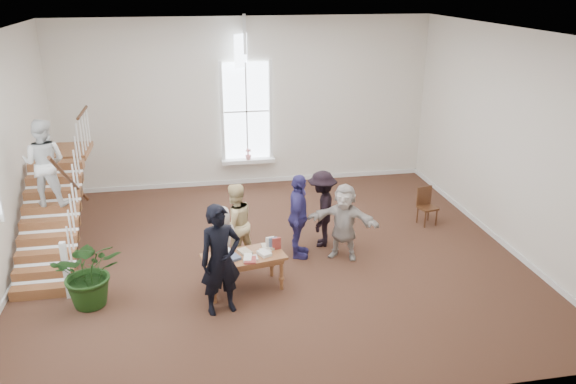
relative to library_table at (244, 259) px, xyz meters
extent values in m
plane|color=#3F2618|center=(0.72, 1.22, -0.61)|extent=(10.00, 10.00, 0.00)
plane|color=silver|center=(0.72, 5.72, 1.64)|extent=(10.00, 0.00, 10.00)
plane|color=silver|center=(0.72, -3.28, 1.64)|extent=(10.00, 0.00, 10.00)
plane|color=silver|center=(5.72, 1.22, 1.64)|extent=(0.00, 9.00, 9.00)
plane|color=white|center=(0.72, 1.22, 3.89)|extent=(10.00, 10.00, 0.00)
cube|color=white|center=(0.72, 5.54, 0.09)|extent=(1.45, 0.28, 0.10)
plane|color=white|center=(0.72, 5.66, 1.44)|extent=(2.60, 0.00, 2.60)
plane|color=white|center=(0.72, 5.66, 3.04)|extent=(0.60, 0.60, 0.85)
cube|color=white|center=(0.72, 5.69, -0.55)|extent=(10.00, 0.04, 0.12)
imported|color=pink|center=(0.72, 5.51, 0.29)|extent=(0.17, 0.17, 0.30)
cube|color=brown|center=(-3.63, 0.42, -0.51)|extent=(1.10, 0.30, 0.20)
cube|color=brown|center=(-3.63, 0.72, -0.31)|extent=(1.10, 0.30, 0.20)
cube|color=brown|center=(-3.63, 1.02, -0.11)|extent=(1.10, 0.30, 0.20)
cube|color=brown|center=(-3.63, 1.32, 0.09)|extent=(1.10, 0.30, 0.20)
cube|color=brown|center=(-3.63, 1.62, 0.29)|extent=(1.10, 0.30, 0.20)
cube|color=brown|center=(-3.63, 1.92, 0.49)|extent=(1.10, 0.30, 0.20)
cube|color=brown|center=(-3.63, 2.22, 0.69)|extent=(1.10, 0.30, 0.20)
cube|color=brown|center=(-3.63, 2.52, 0.89)|extent=(1.10, 0.30, 0.20)
cube|color=brown|center=(-3.63, 2.82, 1.09)|extent=(1.10, 0.30, 0.20)
cube|color=brown|center=(-3.63, 3.72, 1.13)|extent=(1.10, 1.20, 0.12)
cube|color=white|center=(-3.14, 0.27, -0.06)|extent=(0.10, 0.10, 1.10)
cylinder|color=#37180F|center=(-3.13, 1.62, 1.14)|extent=(0.07, 2.74, 1.86)
imported|color=silver|center=(-3.63, 1.92, 1.45)|extent=(0.94, 0.79, 1.72)
cube|color=brown|center=(0.00, 0.00, 0.06)|extent=(1.59, 1.01, 0.05)
cube|color=brown|center=(0.00, 0.00, -0.02)|extent=(1.44, 0.87, 0.10)
cylinder|color=brown|center=(-0.57, -0.39, -0.29)|extent=(0.07, 0.07, 0.64)
cylinder|color=brown|center=(0.67, -0.14, -0.29)|extent=(0.07, 0.07, 0.64)
cylinder|color=brown|center=(-0.68, 0.14, -0.29)|extent=(0.07, 0.07, 0.64)
cylinder|color=brown|center=(0.57, 0.39, -0.29)|extent=(0.07, 0.07, 0.64)
cube|color=silver|center=(0.37, -0.04, 0.11)|extent=(0.27, 0.31, 0.06)
cube|color=beige|center=(0.41, 0.09, 0.10)|extent=(0.22, 0.24, 0.04)
cube|color=tan|center=(0.03, 0.11, 0.10)|extent=(0.28, 0.33, 0.04)
cube|color=silver|center=(0.14, -0.15, 0.09)|extent=(0.21, 0.21, 0.03)
cube|color=#4C5972|center=(-0.19, -0.06, 0.11)|extent=(0.28, 0.34, 0.05)
cube|color=maroon|center=(0.09, -0.23, 0.10)|extent=(0.24, 0.29, 0.04)
cube|color=white|center=(-0.29, 0.15, 0.11)|extent=(0.27, 0.32, 0.05)
cube|color=#BFB299|center=(0.48, 0.23, 0.10)|extent=(0.22, 0.25, 0.05)
cube|color=silver|center=(0.06, -0.14, 0.10)|extent=(0.19, 0.31, 0.04)
cube|color=beige|center=(-0.44, -0.19, 0.10)|extent=(0.27, 0.24, 0.03)
cube|color=tan|center=(-0.40, 0.14, 0.10)|extent=(0.26, 0.28, 0.04)
cube|color=silver|center=(-0.39, -0.03, 0.09)|extent=(0.15, 0.25, 0.02)
imported|color=black|center=(-0.45, -0.65, 0.38)|extent=(0.82, 0.64, 1.97)
imported|color=beige|center=(-0.35, 0.60, 0.11)|extent=(0.81, 0.65, 1.43)
imported|color=beige|center=(-0.05, 1.10, 0.23)|extent=(1.00, 0.91, 1.68)
imported|color=navy|center=(1.23, 1.11, 0.28)|extent=(0.69, 1.12, 1.78)
imported|color=black|center=(1.83, 1.56, 0.22)|extent=(0.93, 1.22, 1.66)
imported|color=#BCB2A9|center=(2.13, 0.91, 0.19)|extent=(1.53, 1.10, 1.59)
imported|color=#193912|center=(-2.68, -0.04, 0.04)|extent=(1.21, 1.06, 1.29)
cube|color=#37180F|center=(4.51, 2.15, -0.20)|extent=(0.45, 0.45, 0.05)
cube|color=#37180F|center=(4.47, 2.32, 0.05)|extent=(0.38, 0.11, 0.46)
cylinder|color=#37180F|center=(4.39, 1.97, -0.41)|extent=(0.04, 0.04, 0.40)
cylinder|color=#37180F|center=(4.69, 2.03, -0.41)|extent=(0.04, 0.04, 0.40)
cylinder|color=#37180F|center=(4.33, 2.27, -0.41)|extent=(0.04, 0.04, 0.40)
cylinder|color=#37180F|center=(4.63, 2.34, -0.41)|extent=(0.04, 0.04, 0.40)
camera|label=1|loc=(-0.83, -9.10, 4.83)|focal=35.00mm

